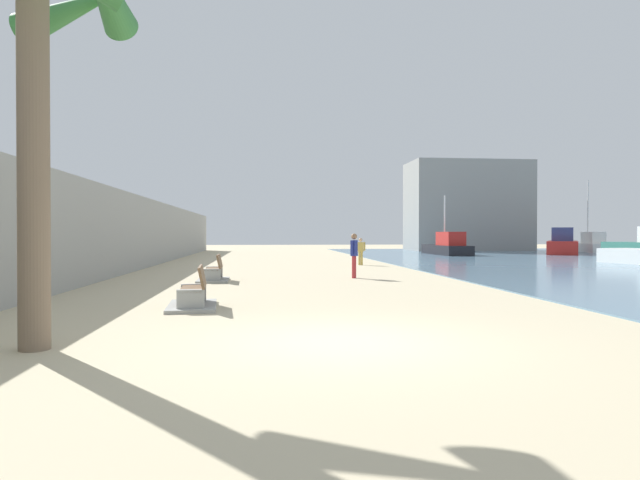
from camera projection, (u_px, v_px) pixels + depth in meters
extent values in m
plane|color=#C6B793|center=(289.00, 269.00, 26.67)|extent=(120.00, 120.00, 0.00)
cube|color=#9E9E99|center=(130.00, 233.00, 25.86)|extent=(0.80, 64.00, 3.57)
cylinder|color=#7A6651|center=(34.00, 172.00, 8.16)|extent=(0.45, 0.45, 5.29)
cone|color=#387A3D|center=(75.00, 9.00, 9.12)|extent=(2.25, 1.16, 1.11)
cube|color=#9E9E99|center=(191.00, 301.00, 12.15)|extent=(0.61, 0.24, 0.50)
cube|color=#9E9E99|center=(194.00, 294.00, 13.53)|extent=(0.61, 0.24, 0.50)
cube|color=brown|center=(192.00, 288.00, 12.84)|extent=(0.62, 1.63, 0.06)
cube|color=brown|center=(202.00, 276.00, 12.88)|extent=(0.28, 1.61, 0.50)
cube|color=#9E9E99|center=(192.00, 306.00, 12.84)|extent=(1.25, 2.18, 0.08)
cube|color=#9E9E99|center=(212.00, 276.00, 19.36)|extent=(0.60, 0.21, 0.50)
cube|color=#9E9E99|center=(214.00, 273.00, 20.74)|extent=(0.60, 0.21, 0.50)
cube|color=brown|center=(213.00, 269.00, 20.05)|extent=(0.53, 1.61, 0.06)
cube|color=brown|center=(220.00, 261.00, 20.07)|extent=(0.19, 1.60, 0.50)
cube|color=#9E9E99|center=(213.00, 280.00, 20.05)|extent=(1.14, 2.12, 0.08)
cylinder|color=#B22D33|center=(353.00, 267.00, 21.37)|extent=(0.12, 0.12, 0.87)
cylinder|color=#B22D33|center=(355.00, 267.00, 21.48)|extent=(0.12, 0.12, 0.87)
cube|color=navy|center=(354.00, 248.00, 21.42)|extent=(0.32, 0.37, 0.61)
sphere|color=#936B4C|center=(354.00, 236.00, 21.41)|extent=(0.23, 0.23, 0.23)
cylinder|color=navy|center=(352.00, 247.00, 21.22)|extent=(0.09, 0.09, 0.55)
cylinder|color=navy|center=(356.00, 247.00, 21.62)|extent=(0.09, 0.09, 0.55)
cylinder|color=gold|center=(362.00, 258.00, 30.38)|extent=(0.12, 0.12, 0.75)
cylinder|color=gold|center=(359.00, 258.00, 30.38)|extent=(0.12, 0.12, 0.75)
cube|color=gold|center=(361.00, 247.00, 30.37)|extent=(0.34, 0.22, 0.53)
sphere|color=tan|center=(361.00, 240.00, 30.37)|extent=(0.20, 0.20, 0.20)
cylinder|color=gold|center=(365.00, 246.00, 30.36)|extent=(0.09, 0.09, 0.48)
cylinder|color=gold|center=(357.00, 246.00, 30.37)|extent=(0.09, 0.09, 0.48)
cube|color=white|center=(589.00, 248.00, 51.34)|extent=(3.13, 6.87, 0.81)
cube|color=white|center=(593.00, 238.00, 50.33)|extent=(1.81, 3.12, 1.06)
cylinder|color=silver|center=(588.00, 212.00, 51.63)|extent=(0.12, 0.12, 5.93)
cube|color=black|center=(446.00, 250.00, 45.02)|extent=(2.06, 7.19, 0.76)
cube|color=red|center=(451.00, 239.00, 43.93)|extent=(1.44, 3.17, 1.09)
cylinder|color=silver|center=(445.00, 220.00, 45.35)|extent=(0.12, 0.12, 4.12)
cube|color=red|center=(563.00, 247.00, 46.64)|extent=(5.89, 7.83, 1.10)
cube|color=navy|center=(563.00, 234.00, 45.57)|extent=(3.11, 3.75, 1.11)
cube|color=gray|center=(467.00, 207.00, 56.56)|extent=(12.00, 6.00, 9.10)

